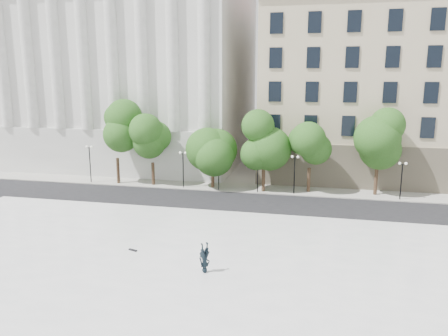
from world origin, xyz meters
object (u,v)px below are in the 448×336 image
(person_lying, at_px, (205,268))
(traffic_light_west, at_px, (219,158))
(traffic_light_east, at_px, (258,160))
(skateboard, at_px, (133,250))

(person_lying, bearing_deg, traffic_light_west, 63.33)
(traffic_light_east, bearing_deg, skateboard, -108.32)
(person_lying, relative_size, skateboard, 2.77)
(skateboard, bearing_deg, traffic_light_west, 103.84)
(person_lying, distance_m, skateboard, 6.22)
(traffic_light_west, xyz_separation_m, person_lying, (3.92, -20.86, -3.00))
(traffic_light_west, distance_m, skateboard, 18.97)
(traffic_light_east, xyz_separation_m, skateboard, (-6.16, -18.60, -3.13))
(traffic_light_east, xyz_separation_m, person_lying, (-0.36, -20.86, -2.90))
(traffic_light_west, distance_m, person_lying, 21.44)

